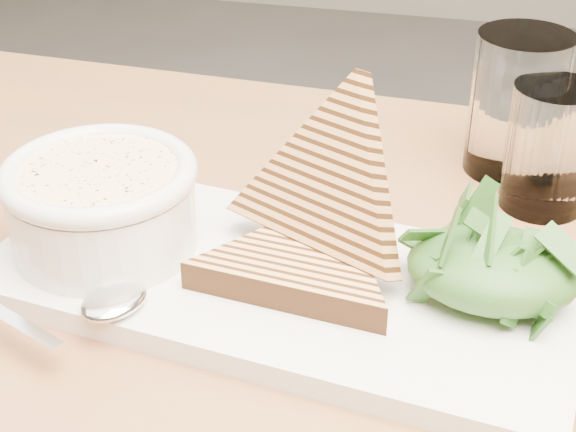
% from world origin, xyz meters
% --- Properties ---
extents(table_top, '(1.25, 0.87, 0.04)m').
position_xyz_m(table_top, '(-0.08, 0.14, 0.72)').
color(table_top, brown).
rests_on(table_top, ground).
extents(table_leg_bl, '(0.06, 0.06, 0.70)m').
position_xyz_m(table_leg_bl, '(-0.64, 0.49, 0.35)').
color(table_leg_bl, brown).
rests_on(table_leg_bl, ground).
extents(platter, '(0.42, 0.23, 0.02)m').
position_xyz_m(platter, '(-0.21, 0.20, 0.75)').
color(platter, white).
rests_on(platter, table_top).
extents(soup_bowl, '(0.13, 0.13, 0.05)m').
position_xyz_m(soup_bowl, '(-0.34, 0.21, 0.78)').
color(soup_bowl, white).
rests_on(soup_bowl, platter).
extents(soup, '(0.11, 0.11, 0.01)m').
position_xyz_m(soup, '(-0.34, 0.21, 0.81)').
color(soup, '#FBDF99').
rests_on(soup, soup_bowl).
extents(bowl_rim, '(0.13, 0.13, 0.01)m').
position_xyz_m(bowl_rim, '(-0.34, 0.21, 0.82)').
color(bowl_rim, white).
rests_on(bowl_rim, soup_bowl).
extents(sandwich_flat, '(0.18, 0.18, 0.02)m').
position_xyz_m(sandwich_flat, '(-0.20, 0.20, 0.77)').
color(sandwich_flat, tan).
rests_on(sandwich_flat, platter).
extents(sandwich_lean, '(0.21, 0.21, 0.18)m').
position_xyz_m(sandwich_lean, '(-0.19, 0.24, 0.81)').
color(sandwich_lean, tan).
rests_on(sandwich_lean, sandwich_flat).
extents(salad_base, '(0.11, 0.09, 0.04)m').
position_xyz_m(salad_base, '(-0.08, 0.21, 0.78)').
color(salad_base, black).
rests_on(salad_base, platter).
extents(arugula_pile, '(0.11, 0.10, 0.05)m').
position_xyz_m(arugula_pile, '(-0.08, 0.21, 0.79)').
color(arugula_pile, '#3C6F28').
rests_on(arugula_pile, platter).
extents(spoon_bowl, '(0.05, 0.06, 0.01)m').
position_xyz_m(spoon_bowl, '(-0.31, 0.14, 0.76)').
color(spoon_bowl, silver).
rests_on(spoon_bowl, platter).
extents(glass_near, '(0.07, 0.07, 0.10)m').
position_xyz_m(glass_near, '(-0.04, 0.37, 0.79)').
color(glass_near, white).
rests_on(glass_near, table_top).
extents(glass_far, '(0.08, 0.08, 0.12)m').
position_xyz_m(glass_far, '(-0.07, 0.42, 0.80)').
color(glass_far, white).
rests_on(glass_far, table_top).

